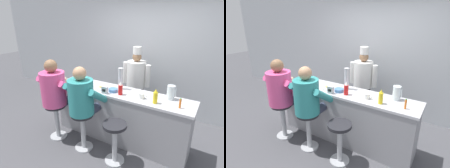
# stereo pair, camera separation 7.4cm
# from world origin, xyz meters

# --- Properties ---
(ground_plane) EXTENTS (20.00, 20.00, 0.00)m
(ground_plane) POSITION_xyz_m (0.00, 0.00, 0.00)
(ground_plane) COLOR #4C4C51
(wall_back) EXTENTS (10.00, 0.06, 2.70)m
(wall_back) POSITION_xyz_m (0.00, 1.72, 1.35)
(wall_back) COLOR #B2B7BC
(wall_back) RESTS_ON ground_plane
(diner_counter) EXTENTS (2.55, 0.55, 0.97)m
(diner_counter) POSITION_xyz_m (0.00, 0.28, 0.48)
(diner_counter) COLOR gray
(diner_counter) RESTS_ON ground_plane
(ketchup_bottle_red) EXTENTS (0.07, 0.07, 0.23)m
(ketchup_bottle_red) POSITION_xyz_m (0.08, 0.16, 1.07)
(ketchup_bottle_red) COLOR red
(ketchup_bottle_red) RESTS_ON diner_counter
(mustard_bottle_yellow) EXTENTS (0.07, 0.07, 0.23)m
(mustard_bottle_yellow) POSITION_xyz_m (0.69, 0.15, 1.07)
(mustard_bottle_yellow) COLOR yellow
(mustard_bottle_yellow) RESTS_ON diner_counter
(hot_sauce_bottle_orange) EXTENTS (0.03, 0.03, 0.15)m
(hot_sauce_bottle_orange) POSITION_xyz_m (1.05, 0.18, 1.04)
(hot_sauce_bottle_orange) COLOR orange
(hot_sauce_bottle_orange) RESTS_ON diner_counter
(water_pitcher_clear) EXTENTS (0.14, 0.12, 0.23)m
(water_pitcher_clear) POSITION_xyz_m (0.85, 0.41, 1.08)
(water_pitcher_clear) COLOR silver
(water_pitcher_clear) RESTS_ON diner_counter
(breakfast_plate) EXTENTS (0.23, 0.23, 0.05)m
(breakfast_plate) POSITION_xyz_m (-0.35, 0.24, 0.98)
(breakfast_plate) COLOR white
(breakfast_plate) RESTS_ON diner_counter
(cereal_bowl) EXTENTS (0.16, 0.16, 0.05)m
(cereal_bowl) POSITION_xyz_m (-0.09, 0.21, 0.99)
(cereal_bowl) COLOR #4C7FB7
(cereal_bowl) RESTS_ON diner_counter
(coffee_mug_tan) EXTENTS (0.14, 0.09, 0.08)m
(coffee_mug_tan) POSITION_xyz_m (-1.18, 0.14, 1.01)
(coffee_mug_tan) COLOR beige
(coffee_mug_tan) RESTS_ON diner_counter
(coffee_mug_white) EXTENTS (0.13, 0.09, 0.09)m
(coffee_mug_white) POSITION_xyz_m (0.45, 0.20, 1.01)
(coffee_mug_white) COLOR white
(coffee_mug_white) RESTS_ON diner_counter
(cup_stack_steel) EXTENTS (0.09, 0.09, 0.39)m
(cup_stack_steel) POSITION_xyz_m (-0.05, 0.39, 1.16)
(cup_stack_steel) COLOR #B7BABF
(cup_stack_steel) RESTS_ON diner_counter
(napkin_dispenser_chrome) EXTENTS (0.10, 0.06, 0.12)m
(napkin_dispenser_chrome) POSITION_xyz_m (-0.17, 0.07, 1.03)
(napkin_dispenser_chrome) COLOR silver
(napkin_dispenser_chrome) RESTS_ON diner_counter
(diner_seated_pink) EXTENTS (0.65, 0.64, 1.52)m
(diner_seated_pink) POSITION_xyz_m (-1.02, -0.26, 0.95)
(diner_seated_pink) COLOR #B2B5BA
(diner_seated_pink) RESTS_ON ground_plane
(diner_seated_teal) EXTENTS (0.63, 0.62, 1.49)m
(diner_seated_teal) POSITION_xyz_m (-0.39, -0.26, 0.93)
(diner_seated_teal) COLOR #B2B5BA
(diner_seated_teal) RESTS_ON ground_plane
(empty_stool_round) EXTENTS (0.37, 0.37, 0.69)m
(empty_stool_round) POSITION_xyz_m (0.24, -0.29, 0.46)
(empty_stool_round) COLOR #B2B5BA
(empty_stool_round) RESTS_ON ground_plane
(cook_in_whites_near) EXTENTS (0.63, 0.40, 1.61)m
(cook_in_whites_near) POSITION_xyz_m (-0.09, 1.18, 0.89)
(cook_in_whites_near) COLOR #232328
(cook_in_whites_near) RESTS_ON ground_plane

